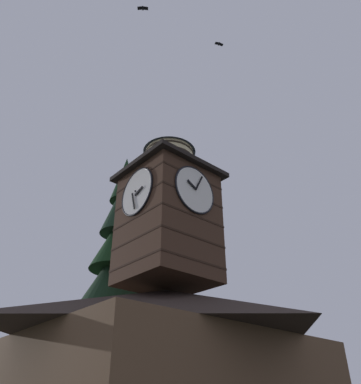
{
  "coord_description": "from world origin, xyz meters",
  "views": [
    {
      "loc": [
        14.02,
        13.44,
        1.76
      ],
      "look_at": [
        1.6,
        -0.78,
        12.55
      ],
      "focal_mm": 36.07,
      "sensor_mm": 36.0,
      "label": 1
    }
  ],
  "objects_px": {
    "pine_tree_behind": "(115,300)",
    "moon": "(89,322)",
    "flying_bird_low": "(219,44)",
    "clock_tower": "(168,212)",
    "flying_bird_high": "(143,8)",
    "building_main": "(165,365)"
  },
  "relations": [
    {
      "from": "pine_tree_behind",
      "to": "moon",
      "type": "height_order",
      "value": "pine_tree_behind"
    },
    {
      "from": "pine_tree_behind",
      "to": "flying_bird_low",
      "type": "distance_m",
      "value": 16.48
    },
    {
      "from": "clock_tower",
      "to": "flying_bird_high",
      "type": "height_order",
      "value": "flying_bird_high"
    },
    {
      "from": "flying_bird_high",
      "to": "flying_bird_low",
      "type": "height_order",
      "value": "flying_bird_low"
    },
    {
      "from": "building_main",
      "to": "flying_bird_low",
      "type": "xyz_separation_m",
      "value": [
        0.79,
        5.39,
        16.53
      ]
    },
    {
      "from": "flying_bird_high",
      "to": "flying_bird_low",
      "type": "relative_size",
      "value": 1.02
    },
    {
      "from": "flying_bird_low",
      "to": "moon",
      "type": "bearing_deg",
      "value": -112.07
    },
    {
      "from": "pine_tree_behind",
      "to": "flying_bird_high",
      "type": "height_order",
      "value": "flying_bird_high"
    },
    {
      "from": "pine_tree_behind",
      "to": "moon",
      "type": "xyz_separation_m",
      "value": [
        -18.38,
        -37.33,
        6.57
      ]
    },
    {
      "from": "clock_tower",
      "to": "pine_tree_behind",
      "type": "relative_size",
      "value": 0.5
    },
    {
      "from": "building_main",
      "to": "moon",
      "type": "height_order",
      "value": "moon"
    },
    {
      "from": "moon",
      "to": "flying_bird_low",
      "type": "bearing_deg",
      "value": 67.93
    },
    {
      "from": "clock_tower",
      "to": "flying_bird_low",
      "type": "xyz_separation_m",
      "value": [
        0.25,
        4.67,
        9.01
      ]
    },
    {
      "from": "clock_tower",
      "to": "flying_bird_low",
      "type": "relative_size",
      "value": 17.8
    },
    {
      "from": "pine_tree_behind",
      "to": "flying_bird_low",
      "type": "xyz_separation_m",
      "value": [
        1.09,
        10.71,
        12.48
      ]
    },
    {
      "from": "clock_tower",
      "to": "moon",
      "type": "xyz_separation_m",
      "value": [
        -19.22,
        -43.36,
        3.1
      ]
    },
    {
      "from": "pine_tree_behind",
      "to": "flying_bird_low",
      "type": "height_order",
      "value": "flying_bird_low"
    },
    {
      "from": "building_main",
      "to": "flying_bird_high",
      "type": "bearing_deg",
      "value": 39.98
    },
    {
      "from": "moon",
      "to": "clock_tower",
      "type": "bearing_deg",
      "value": 66.09
    },
    {
      "from": "clock_tower",
      "to": "flying_bird_high",
      "type": "xyz_separation_m",
      "value": [
        5.22,
        4.12,
        8.16
      ]
    },
    {
      "from": "building_main",
      "to": "flying_bird_high",
      "type": "relative_size",
      "value": 25.75
    },
    {
      "from": "flying_bird_high",
      "to": "clock_tower",
      "type": "bearing_deg",
      "value": -141.75
    }
  ]
}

